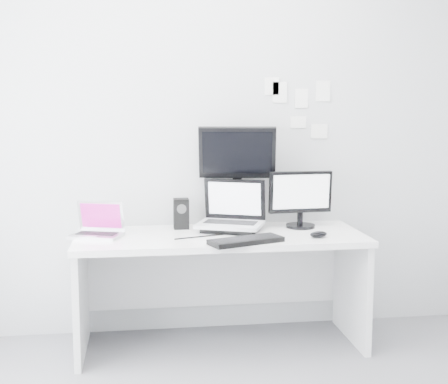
% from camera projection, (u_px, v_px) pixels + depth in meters
% --- Properties ---
extents(back_wall, '(3.60, 0.00, 3.60)m').
position_uv_depth(back_wall, '(214.00, 133.00, 4.11)').
color(back_wall, '#B6B8BB').
rests_on(back_wall, ground).
extents(desk, '(1.80, 0.70, 0.73)m').
position_uv_depth(desk, '(220.00, 290.00, 3.91)').
color(desk, white).
rests_on(desk, ground).
extents(macbook, '(0.36, 0.31, 0.23)m').
position_uv_depth(macbook, '(96.00, 219.00, 3.76)').
color(macbook, '#AEAFB3').
rests_on(macbook, desk).
extents(speaker, '(0.11, 0.11, 0.20)m').
position_uv_depth(speaker, '(181.00, 214.00, 4.03)').
color(speaker, black).
rests_on(speaker, desk).
extents(dell_laptop, '(0.49, 0.45, 0.34)m').
position_uv_depth(dell_laptop, '(230.00, 206.00, 3.91)').
color(dell_laptop, silver).
rests_on(dell_laptop, desk).
extents(rear_monitor, '(0.53, 0.26, 0.69)m').
position_uv_depth(rear_monitor, '(237.00, 175.00, 4.07)').
color(rear_monitor, black).
rests_on(rear_monitor, desk).
extents(samsung_monitor, '(0.43, 0.22, 0.39)m').
position_uv_depth(samsung_monitor, '(301.00, 198.00, 4.05)').
color(samsung_monitor, black).
rests_on(samsung_monitor, desk).
extents(keyboard, '(0.47, 0.30, 0.03)m').
position_uv_depth(keyboard, '(246.00, 241.00, 3.60)').
color(keyboard, black).
rests_on(keyboard, desk).
extents(mouse, '(0.14, 0.12, 0.04)m').
position_uv_depth(mouse, '(319.00, 234.00, 3.76)').
color(mouse, black).
rests_on(mouse, desk).
extents(wall_note_0, '(0.10, 0.00, 0.14)m').
position_uv_depth(wall_note_0, '(280.00, 92.00, 4.13)').
color(wall_note_0, white).
rests_on(wall_note_0, back_wall).
extents(wall_note_1, '(0.09, 0.00, 0.13)m').
position_uv_depth(wall_note_1, '(301.00, 98.00, 4.16)').
color(wall_note_1, white).
rests_on(wall_note_1, back_wall).
extents(wall_note_2, '(0.10, 0.00, 0.14)m').
position_uv_depth(wall_note_2, '(323.00, 91.00, 4.17)').
color(wall_note_2, white).
rests_on(wall_note_2, back_wall).
extents(wall_note_3, '(0.11, 0.00, 0.08)m').
position_uv_depth(wall_note_3, '(298.00, 122.00, 4.18)').
color(wall_note_3, white).
rests_on(wall_note_3, back_wall).
extents(wall_note_4, '(0.12, 0.00, 0.10)m').
position_uv_depth(wall_note_4, '(319.00, 131.00, 4.21)').
color(wall_note_4, white).
rests_on(wall_note_4, back_wall).
extents(wall_note_5, '(0.10, 0.00, 0.12)m').
position_uv_depth(wall_note_5, '(272.00, 86.00, 4.12)').
color(wall_note_5, white).
rests_on(wall_note_5, back_wall).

